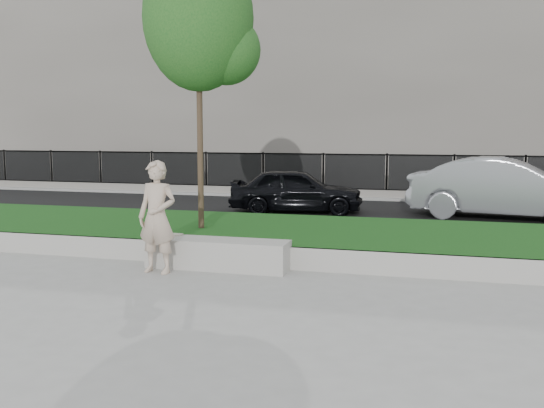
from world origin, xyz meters
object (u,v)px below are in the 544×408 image
(man, at_px, (157,217))
(stone_bench, at_px, (218,254))
(book, at_px, (176,235))
(car_dark, at_px, (296,190))
(young_tree, at_px, (203,24))
(car_silver, at_px, (506,188))

(man, bearing_deg, stone_bench, 37.82)
(man, height_order, book, man)
(stone_bench, xyz_separation_m, car_dark, (-0.25, 7.14, 0.43))
(book, xyz_separation_m, young_tree, (-0.05, 1.59, 3.97))
(stone_bench, xyz_separation_m, book, (-0.88, 0.20, 0.27))
(stone_bench, bearing_deg, young_tree, 117.44)
(stone_bench, distance_m, man, 1.24)
(man, bearing_deg, car_dark, 90.95)
(young_tree, bearing_deg, man, -88.50)
(young_tree, bearing_deg, book, -88.10)
(stone_bench, relative_size, young_tree, 0.45)
(car_dark, relative_size, car_silver, 0.76)
(book, distance_m, car_silver, 9.56)
(stone_bench, relative_size, man, 1.32)
(man, distance_m, car_dark, 7.72)
(car_dark, distance_m, car_silver, 5.69)
(stone_bench, distance_m, car_silver, 9.18)
(stone_bench, bearing_deg, car_silver, 53.67)
(book, xyz_separation_m, car_silver, (6.31, 7.18, 0.33))
(stone_bench, height_order, book, book)
(man, relative_size, book, 8.63)
(man, distance_m, book, 0.87)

